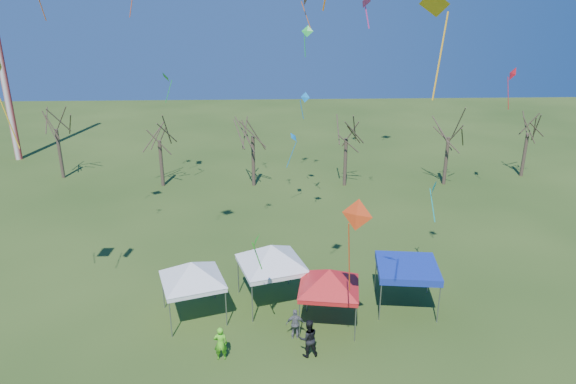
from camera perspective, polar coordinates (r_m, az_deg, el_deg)
name	(u,v)px	position (r m, az deg, el deg)	size (l,w,h in m)	color
ground	(293,352)	(26.00, 0.51, -17.31)	(140.00, 140.00, 0.00)	#2A4315
tree_0	(53,111)	(52.73, -24.64, 8.16)	(3.83, 3.83, 8.44)	#3D2D21
tree_1	(158,124)	(47.35, -14.26, 7.33)	(3.42, 3.42, 7.54)	#3D2D21
tree_2	(252,118)	(46.00, -3.99, 8.17)	(3.71, 3.71, 8.18)	#3D2D21
tree_3	(347,121)	(46.25, 6.57, 7.88)	(3.59, 3.59, 7.91)	#3D2D21
tree_4	(451,120)	(48.53, 17.61, 7.63)	(3.58, 3.58, 7.89)	#3D2D21
tree_5	(530,118)	(53.81, 25.33, 7.44)	(3.39, 3.39, 7.46)	#3D2D21
tent_white_west	(191,266)	(27.32, -10.70, -8.07)	(4.09, 4.09, 3.79)	gray
tent_white_mid	(271,249)	(28.04, -1.88, -6.34)	(4.46, 4.46, 4.10)	gray
tent_red	(329,273)	(26.42, 4.63, -8.97)	(4.15, 4.15, 3.70)	gray
tent_blue	(407,268)	(28.86, 13.12, -8.26)	(3.61, 3.61, 2.55)	gray
person_dark	(308,338)	(25.23, 2.27, -15.92)	(0.94, 0.73, 1.93)	black
person_green	(221,343)	(25.25, -7.50, -16.34)	(0.63, 0.42, 1.74)	#5DDB23
person_grey	(295,324)	(26.43, 0.82, -14.45)	(0.94, 0.39, 1.61)	slate
kite_18	(307,32)	(31.43, 2.14, 17.34)	(0.77, 0.51, 1.84)	green
kite_13	(166,77)	(43.99, -13.38, 12.30)	(1.01, 1.15, 2.48)	green
kite_17	(434,188)	(30.32, 15.87, 0.42)	(0.68, 0.87, 2.65)	#0DC6C1
kite_5	(356,216)	(21.55, 7.62, -2.68)	(1.38, 1.04, 4.49)	red
kite_19	(305,98)	(42.25, 1.88, 10.40)	(0.82, 0.73, 2.30)	#1586E9
kite_0	(435,6)	(16.68, 16.02, 19.24)	(1.15, 1.09, 3.21)	#FFB11A
kite_25	(366,2)	(25.32, 8.68, 20.14)	(0.76, 0.76, 1.51)	#EC3489
kite_12	(512,74)	(44.87, 23.64, 11.89)	(0.49, 1.09, 3.41)	red
kite_22	(294,138)	(40.55, 0.62, 6.00)	(1.03, 1.09, 2.82)	#1277C0
kite_1	(256,241)	(22.83, -3.57, -5.46)	(0.51, 0.91, 1.96)	#1CA319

